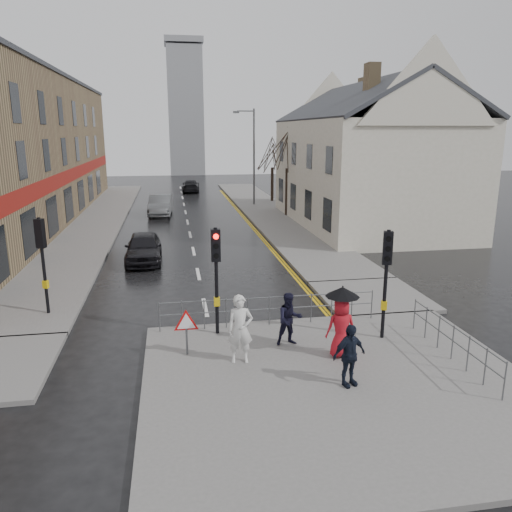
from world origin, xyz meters
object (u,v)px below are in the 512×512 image
object	(u,v)px
car_mid	(160,205)
pedestrian_with_umbrella	(341,319)
pedestrian_b	(290,319)
car_parked	(144,247)
pedestrian_d	(349,355)
pedestrian_a	(240,329)

from	to	relation	value
car_mid	pedestrian_with_umbrella	bearing A→B (deg)	-75.18
pedestrian_b	car_parked	size ratio (longest dim) A/B	0.37
pedestrian_d	car_parked	bearing A→B (deg)	94.43
car_mid	car_parked	bearing A→B (deg)	-89.16
pedestrian_a	pedestrian_b	xyz separation A→B (m)	(1.60, 0.90, -0.16)
pedestrian_a	car_parked	world-z (taller)	pedestrian_a
pedestrian_d	car_parked	xyz separation A→B (m)	(-5.66, 13.85, -0.22)
car_parked	pedestrian_d	bearing A→B (deg)	-67.94
car_parked	car_mid	size ratio (longest dim) A/B	0.92
pedestrian_with_umbrella	car_mid	distance (m)	27.02
pedestrian_b	pedestrian_with_umbrella	bearing A→B (deg)	-43.65
pedestrian_with_umbrella	car_parked	bearing A→B (deg)	116.21
pedestrian_with_umbrella	pedestrian_d	bearing A→B (deg)	-102.09
pedestrian_a	pedestrian_b	size ratio (longest dim) A/B	1.20
pedestrian_a	pedestrian_with_umbrella	world-z (taller)	pedestrian_with_umbrella
pedestrian_b	pedestrian_d	world-z (taller)	pedestrian_d
pedestrian_with_umbrella	car_parked	size ratio (longest dim) A/B	0.48
pedestrian_with_umbrella	pedestrian_b	bearing A→B (deg)	140.47
pedestrian_with_umbrella	car_mid	size ratio (longest dim) A/B	0.44
pedestrian_a	car_mid	distance (m)	26.48
pedestrian_a	car_mid	xyz separation A→B (m)	(-2.57, 26.35, -0.33)
pedestrian_d	pedestrian_with_umbrella	bearing A→B (deg)	60.10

